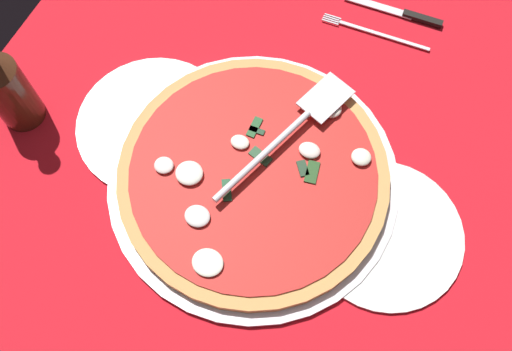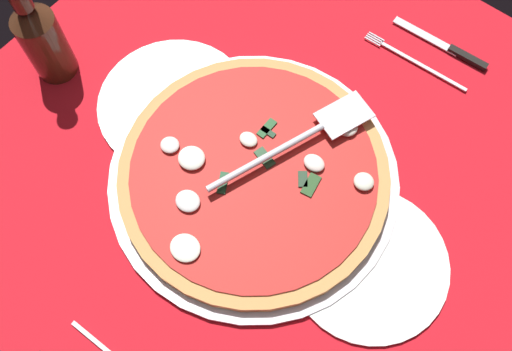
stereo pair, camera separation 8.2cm
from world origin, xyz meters
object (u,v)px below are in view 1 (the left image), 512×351
object	(u,v)px
dinner_plate_right	(154,124)
beer_bottle	(4,86)
pizza_server	(288,132)
pizza	(256,176)
place_setting_near	(389,24)
dinner_plate_left	(384,234)

from	to	relation	value
dinner_plate_right	beer_bottle	size ratio (longest dim) A/B	1.11
dinner_plate_right	pizza_server	distance (cm)	21.61
pizza	place_setting_near	xyz separation A→B (cm)	(-8.86, -36.12, -1.95)
dinner_plate_left	beer_bottle	distance (cm)	59.44
dinner_plate_left	pizza_server	distance (cm)	20.37
pizza_server	pizza	bearing A→B (deg)	-174.80
dinner_plate_left	place_setting_near	size ratio (longest dim) A/B	1.08
place_setting_near	beer_bottle	size ratio (longest dim) A/B	0.96
dinner_plate_left	pizza	world-z (taller)	pizza
dinner_plate_left	pizza_server	bearing A→B (deg)	-21.67
dinner_plate_left	pizza_server	world-z (taller)	pizza_server
dinner_plate_right	pizza	world-z (taller)	pizza
dinner_plate_left	dinner_plate_right	bearing A→B (deg)	-3.39
dinner_plate_right	pizza_server	size ratio (longest dim) A/B	0.91
dinner_plate_left	pizza	xyz separation A→B (cm)	(20.43, -0.06, 1.80)
pizza	dinner_plate_right	bearing A→B (deg)	-6.92
dinner_plate_right	place_setting_near	bearing A→B (deg)	-129.05
pizza	beer_bottle	size ratio (longest dim) A/B	1.83
dinner_plate_right	pizza	distance (cm)	18.82
dinner_plate_left	place_setting_near	distance (cm)	37.98
dinner_plate_left	dinner_plate_right	world-z (taller)	same
pizza_server	place_setting_near	xyz separation A→B (cm)	(-6.92, -28.83, -4.57)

